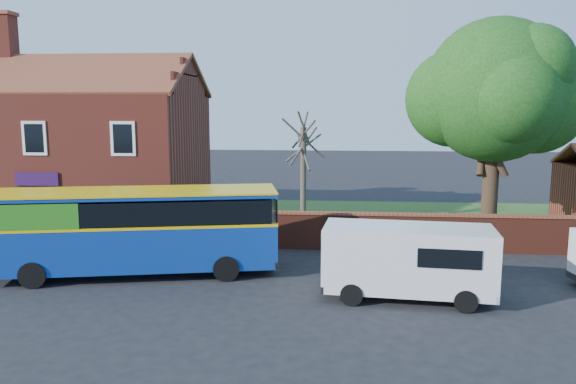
{
  "coord_description": "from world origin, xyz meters",
  "views": [
    {
      "loc": [
        6.17,
        -16.15,
        6.01
      ],
      "look_at": [
        4.38,
        5.0,
        2.74
      ],
      "focal_mm": 35.0,
      "sensor_mm": 36.0,
      "label": 1
    }
  ],
  "objects": [
    {
      "name": "ground",
      "position": [
        0.0,
        0.0,
        0.0
      ],
      "size": [
        120.0,
        120.0,
        0.0
      ],
      "primitive_type": "plane",
      "color": "black",
      "rests_on": "ground"
    },
    {
      "name": "pavement",
      "position": [
        -7.0,
        5.75,
        0.06
      ],
      "size": [
        18.0,
        3.5,
        0.12
      ],
      "primitive_type": "cube",
      "color": "gray",
      "rests_on": "ground"
    },
    {
      "name": "grass_strip",
      "position": [
        13.0,
        13.0,
        0.02
      ],
      "size": [
        26.0,
        12.0,
        0.04
      ],
      "primitive_type": "cube",
      "color": "#426B28",
      "rests_on": "ground"
    },
    {
      "name": "shop_building",
      "position": [
        -7.02,
        11.5,
        3.41
      ],
      "size": [
        12.3,
        8.13,
        10.5
      ],
      "color": "maroon",
      "rests_on": "ground"
    },
    {
      "name": "boundary_wall",
      "position": [
        13.0,
        7.0,
        0.81
      ],
      "size": [
        22.0,
        0.38,
        1.6
      ],
      "color": "maroon",
      "rests_on": "ground"
    },
    {
      "name": "bus",
      "position": [
        -1.23,
        2.78,
        1.74
      ],
      "size": [
        10.33,
        4.51,
        3.05
      ],
      "rotation": [
        0.0,
        0.0,
        0.2
      ],
      "color": "navy",
      "rests_on": "ground"
    },
    {
      "name": "van_near",
      "position": [
        8.48,
        1.11,
        1.28
      ],
      "size": [
        5.39,
        2.56,
        2.29
      ],
      "rotation": [
        0.0,
        0.0,
        -0.09
      ],
      "color": "silver",
      "rests_on": "ground"
    },
    {
      "name": "large_tree",
      "position": [
        13.36,
        10.19,
        6.47
      ],
      "size": [
        8.11,
        6.41,
        9.89
      ],
      "color": "black",
      "rests_on": "ground"
    },
    {
      "name": "bare_tree",
      "position": [
        4.64,
        10.58,
        2.8
      ],
      "size": [
        2.05,
        2.44,
        5.46
      ],
      "color": "#4C4238",
      "rests_on": "ground"
    }
  ]
}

